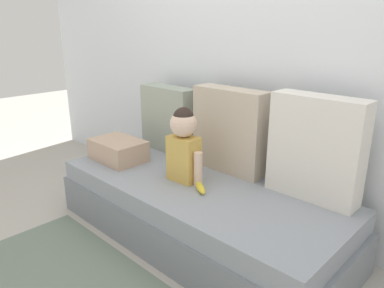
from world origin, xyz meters
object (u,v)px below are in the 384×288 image
toddler (184,143)px  banana (200,188)px  throw_pillow_center (230,130)px  folded_blanket (118,150)px  couch (197,210)px  throw_pillow_right (316,148)px  throw_pillow_left (169,119)px

toddler → banana: bearing=-13.5°
throw_pillow_center → toddler: throw_pillow_center is taller
folded_blanket → couch: bearing=8.4°
throw_pillow_center → banana: (0.09, -0.39, -0.26)m
toddler → couch: bearing=15.7°
banana → toddler: bearing=166.5°
couch → toddler: (-0.10, -0.03, 0.45)m
couch → throw_pillow_center: size_ratio=3.49×
throw_pillow_right → toddler: throw_pillow_right is taller
throw_pillow_left → throw_pillow_center: size_ratio=0.90×
toddler → folded_blanket: bearing=-172.8°
throw_pillow_right → folded_blanket: 1.41m
throw_pillow_center → folded_blanket: (-0.71, -0.42, -0.21)m
throw_pillow_center → throw_pillow_right: (0.61, 0.00, 0.02)m
throw_pillow_left → toddler: throw_pillow_left is taller
throw_pillow_right → folded_blanket: bearing=-162.3°
banana → folded_blanket: (-0.80, -0.03, 0.06)m
couch → banana: banana is taller
throw_pillow_left → throw_pillow_center: 0.61m
toddler → banana: size_ratio=2.83×
throw_pillow_center → folded_blanket: size_ratio=1.42×
throw_pillow_center → banana: throw_pillow_center is taller
throw_pillow_right → toddler: (-0.71, -0.35, -0.05)m
throw_pillow_left → folded_blanket: 0.47m
banana → throw_pillow_center: bearing=103.3°
toddler → throw_pillow_left: bearing=146.3°
couch → throw_pillow_left: throw_pillow_left is taller
banana → couch: bearing=141.9°
throw_pillow_right → banana: throw_pillow_right is taller
folded_blanket → throw_pillow_left: bearing=77.2°
throw_pillow_center → throw_pillow_left: bearing=180.0°
banana → folded_blanket: folded_blanket is taller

